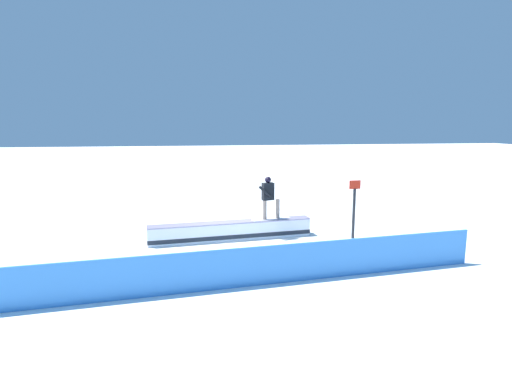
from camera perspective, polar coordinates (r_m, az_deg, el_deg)
name	(u,v)px	position (r m, az deg, el deg)	size (l,w,h in m)	color
ground_plane	(232,239)	(14.22, -3.49, -6.75)	(120.00, 120.00, 0.00)	white
grind_box	(231,231)	(14.14, -3.50, -5.61)	(5.75, 1.10, 0.65)	white
snowboarder	(269,196)	(14.19, 1.83, -0.58)	(1.44, 0.61, 1.54)	silver
safety_fence	(248,267)	(10.15, -1.15, -10.59)	(13.00, 0.06, 1.02)	#3C86E0
trail_marker	(354,208)	(14.49, 13.74, -2.18)	(0.40, 0.10, 2.08)	#262628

